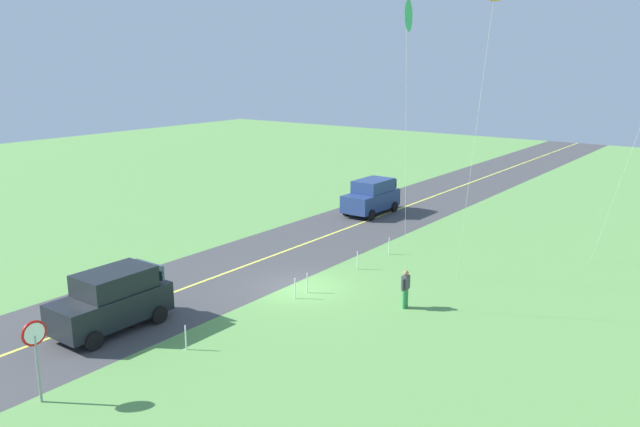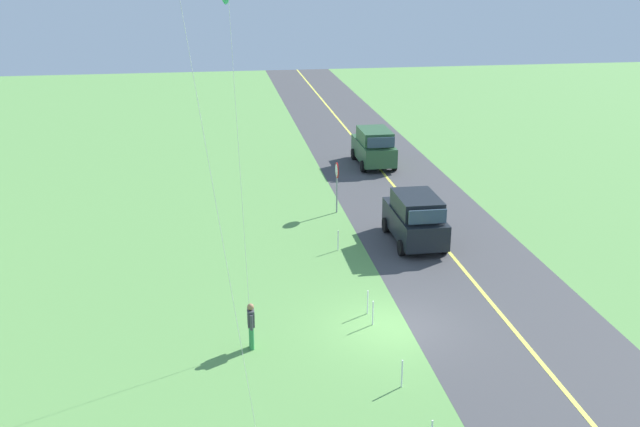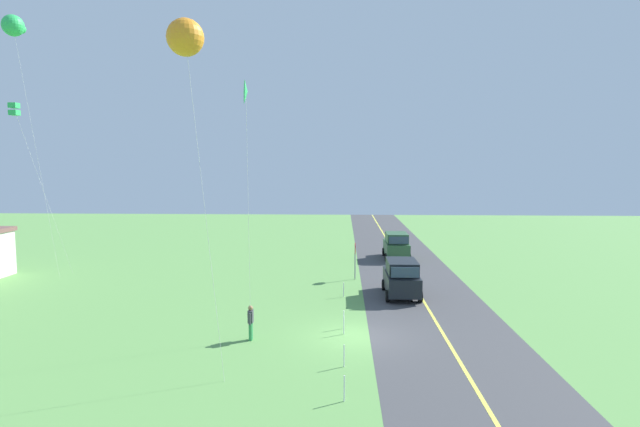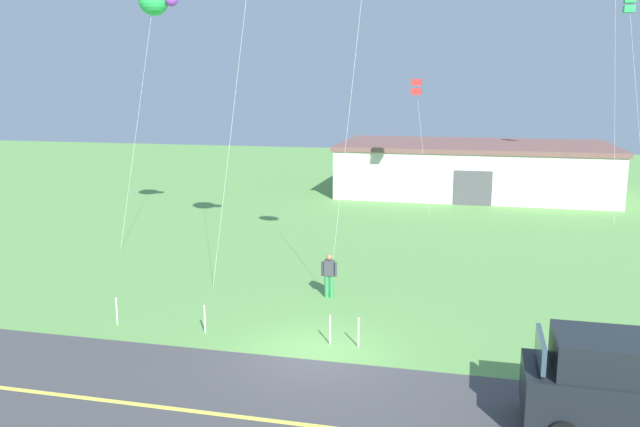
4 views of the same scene
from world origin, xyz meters
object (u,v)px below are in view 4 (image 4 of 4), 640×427
object	(u,v)px
kite_green_far	(155,0)
kite_orange_near	(416,87)
car_suv_foreground	(626,386)
person_adult_near	(329,274)
warehouse_distant	(474,168)
kite_pink_drift	(629,5)

from	to	relation	value
kite_green_far	kite_orange_near	bearing A→B (deg)	34.44
car_suv_foreground	person_adult_near	distance (m)	11.36
person_adult_near	kite_orange_near	world-z (taller)	kite_orange_near
car_suv_foreground	warehouse_distant	xyz separation A→B (m)	(-3.51, 32.68, 0.60)
person_adult_near	kite_pink_drift	size ratio (longest dim) A/B	0.13
car_suv_foreground	person_adult_near	xyz separation A→B (m)	(-8.29, 7.76, -0.29)
kite_orange_near	warehouse_distant	bearing A→B (deg)	71.65
car_suv_foreground	kite_green_far	distance (m)	25.75
person_adult_near	kite_orange_near	xyz separation A→B (m)	(1.54, 15.13, 6.50)
kite_pink_drift	warehouse_distant	size ratio (longest dim) A/B	0.67
car_suv_foreground	kite_pink_drift	size ratio (longest dim) A/B	0.36
person_adult_near	kite_pink_drift	xyz separation A→B (m)	(12.83, 18.83, 10.97)
person_adult_near	warehouse_distant	bearing A→B (deg)	-52.52
car_suv_foreground	kite_pink_drift	bearing A→B (deg)	80.32
person_adult_near	warehouse_distant	distance (m)	25.39
kite_pink_drift	kite_orange_near	bearing A→B (deg)	-161.83
kite_green_far	kite_pink_drift	size ratio (longest dim) A/B	0.98
kite_pink_drift	warehouse_distant	world-z (taller)	kite_pink_drift
kite_pink_drift	car_suv_foreground	bearing A→B (deg)	-99.68
car_suv_foreground	kite_orange_near	distance (m)	24.66
car_suv_foreground	kite_orange_near	bearing A→B (deg)	106.43
person_adult_near	kite_pink_drift	distance (m)	25.29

